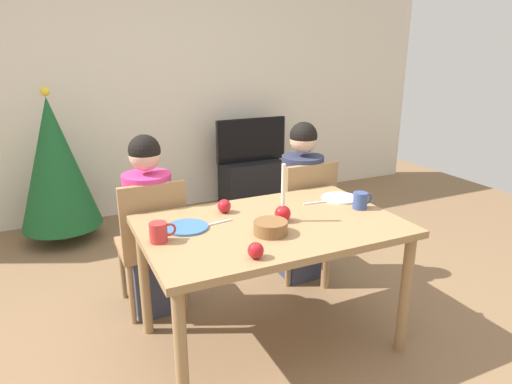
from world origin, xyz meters
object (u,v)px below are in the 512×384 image
(christmas_tree, at_px, (55,164))
(plate_right, at_px, (340,198))
(person_right_child, at_px, (301,204))
(tv_stand, at_px, (252,182))
(person_left_child, at_px, (150,229))
(dining_table, at_px, (271,237))
(chair_right, at_px, (303,213))
(plate_left, at_px, (187,227))
(apple_near_candle, at_px, (256,250))
(mug_left, at_px, (159,232))
(apple_by_left_plate, at_px, (224,206))
(tv, at_px, (251,140))
(candle_centerpiece, at_px, (283,210))
(mug_right, at_px, (361,200))
(chair_left, at_px, (152,239))
(bowl_walnuts, at_px, (271,228))

(christmas_tree, xyz_separation_m, plate_right, (1.60, -1.92, 0.05))
(person_right_child, distance_m, tv_stand, 1.73)
(person_right_child, bearing_deg, person_left_child, 180.00)
(dining_table, relative_size, chair_right, 1.56)
(chair_right, height_order, person_left_child, person_left_child)
(plate_left, distance_m, apple_near_candle, 0.51)
(person_right_child, height_order, apple_near_candle, person_right_child)
(mug_left, xyz_separation_m, apple_near_candle, (0.35, -0.37, -0.01))
(person_left_child, height_order, christmas_tree, christmas_tree)
(apple_by_left_plate, bearing_deg, tv, 61.67)
(candle_centerpiece, relative_size, mug_right, 2.50)
(tv_stand, xyz_separation_m, mug_right, (-0.34, -2.31, 0.56))
(dining_table, distance_m, candle_centerpiece, 0.17)
(tv_stand, bearing_deg, mug_left, -123.93)
(dining_table, distance_m, mug_left, 0.63)
(plate_right, xyz_separation_m, mug_left, (-1.19, -0.17, 0.04))
(chair_right, xyz_separation_m, plate_left, (-1.01, -0.48, 0.24))
(christmas_tree, relative_size, apple_by_left_plate, 17.18)
(christmas_tree, bearing_deg, apple_by_left_plate, -65.28)
(tv_stand, xyz_separation_m, plate_right, (-0.35, -2.12, 0.52))
(plate_right, xyz_separation_m, apple_near_candle, (-0.84, -0.53, 0.03))
(mug_right, bearing_deg, chair_left, 150.97)
(chair_right, xyz_separation_m, christmas_tree, (-1.59, 1.49, 0.20))
(plate_left, distance_m, mug_right, 1.04)
(tv, bearing_deg, person_left_child, -131.28)
(tv_stand, bearing_deg, plate_left, -122.12)
(plate_right, bearing_deg, apple_by_left_plate, 173.86)
(tv, xyz_separation_m, bowl_walnuts, (-1.00, -2.43, 0.07))
(christmas_tree, relative_size, plate_right, 5.93)
(tv_stand, distance_m, plate_right, 2.21)
(mug_right, bearing_deg, apple_by_left_plate, 159.93)
(candle_centerpiece, distance_m, apple_near_candle, 0.48)
(bowl_walnuts, xyz_separation_m, apple_by_left_plate, (-0.10, 0.39, 0.01))
(person_left_child, bearing_deg, tv, 48.72)
(tv_stand, distance_m, plate_left, 2.62)
(person_left_child, relative_size, person_right_child, 1.00)
(apple_by_left_plate, bearing_deg, mug_right, -20.07)
(christmas_tree, xyz_separation_m, bowl_walnuts, (0.95, -2.23, 0.08))
(chair_right, distance_m, person_right_child, 0.07)
(tv, bearing_deg, apple_near_candle, -114.05)
(chair_left, height_order, mug_right, chair_left)
(chair_left, distance_m, plate_right, 1.21)
(dining_table, distance_m, plate_left, 0.47)
(plate_left, bearing_deg, mug_right, -7.64)
(apple_near_candle, xyz_separation_m, apple_by_left_plate, (0.08, 0.61, 0.00))
(tv, height_order, candle_centerpiece, candle_centerpiece)
(chair_left, distance_m, apple_by_left_plate, 0.57)
(apple_near_candle, bearing_deg, person_right_child, 50.06)
(chair_left, bearing_deg, mug_right, -29.03)
(candle_centerpiece, bearing_deg, tv, 69.62)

